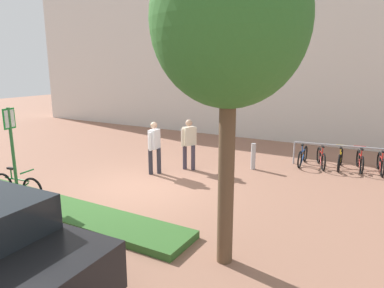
# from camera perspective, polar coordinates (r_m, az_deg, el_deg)

# --- Properties ---
(ground_plane) EXTENTS (60.00, 60.00, 0.00)m
(ground_plane) POSITION_cam_1_polar(r_m,az_deg,el_deg) (10.33, -7.78, -7.11)
(ground_plane) COLOR #936651
(building_facade) EXTENTS (28.00, 1.20, 10.00)m
(building_facade) POSITION_cam_1_polar(r_m,az_deg,el_deg) (17.61, 10.21, 17.47)
(building_facade) COLOR silver
(building_facade) RESTS_ON ground
(planter_strip) EXTENTS (7.00, 1.10, 0.16)m
(planter_strip) POSITION_cam_1_polar(r_m,az_deg,el_deg) (9.15, -20.50, -9.96)
(planter_strip) COLOR #336028
(planter_strip) RESTS_ON ground
(tree_sidewalk) EXTENTS (2.53, 2.53, 5.56)m
(tree_sidewalk) POSITION_cam_1_polar(r_m,az_deg,el_deg) (5.83, 6.13, 19.08)
(tree_sidewalk) COLOR brown
(tree_sidewalk) RESTS_ON ground
(parking_sign_post) EXTENTS (0.10, 0.36, 2.45)m
(parking_sign_post) POSITION_cam_1_polar(r_m,az_deg,el_deg) (10.02, -27.26, 0.46)
(parking_sign_post) COLOR #2D7238
(parking_sign_post) RESTS_ON ground
(bike_at_sign) EXTENTS (1.67, 0.42, 0.86)m
(bike_at_sign) POSITION_cam_1_polar(r_m,az_deg,el_deg) (10.39, -26.45, -6.22)
(bike_at_sign) COLOR black
(bike_at_sign) RESTS_ON ground
(bike_rack_cluster) EXTENTS (3.73, 1.97, 0.83)m
(bike_rack_cluster) POSITION_cam_1_polar(r_m,az_deg,el_deg) (13.06, 24.30, -2.34)
(bike_rack_cluster) COLOR #99999E
(bike_rack_cluster) RESTS_ON ground
(bollard_steel) EXTENTS (0.16, 0.16, 0.90)m
(bollard_steel) POSITION_cam_1_polar(r_m,az_deg,el_deg) (12.10, 9.92, -2.00)
(bollard_steel) COLOR #ADADB2
(bollard_steel) RESTS_ON ground
(person_shirt_white) EXTENTS (0.33, 0.61, 1.72)m
(person_shirt_white) POSITION_cam_1_polar(r_m,az_deg,el_deg) (11.35, -6.14, -0.08)
(person_shirt_white) COLOR #2D2D38
(person_shirt_white) RESTS_ON ground
(person_casual_tan) EXTENTS (0.44, 0.56, 1.72)m
(person_casual_tan) POSITION_cam_1_polar(r_m,az_deg,el_deg) (11.76, -0.51, 0.45)
(person_casual_tan) COLOR #383342
(person_casual_tan) RESTS_ON ground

